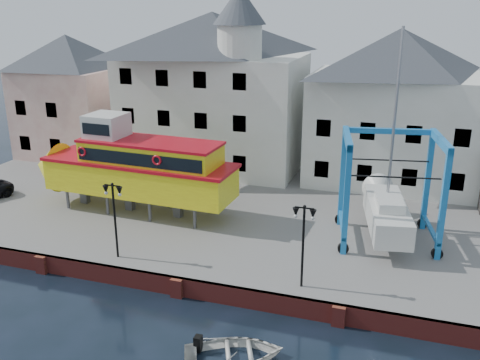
% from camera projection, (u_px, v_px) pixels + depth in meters
% --- Properties ---
extents(ground, '(140.00, 140.00, 0.00)m').
position_uv_depth(ground, '(178.00, 296.00, 26.72)').
color(ground, black).
rests_on(ground, ground).
extents(hardstanding, '(44.00, 22.00, 1.00)m').
position_uv_depth(hardstanding, '(244.00, 209.00, 36.46)').
color(hardstanding, slate).
rests_on(hardstanding, ground).
extents(quay_wall, '(44.00, 0.47, 1.00)m').
position_uv_depth(quay_wall, '(178.00, 286.00, 26.66)').
color(quay_wall, maroon).
rests_on(quay_wall, ground).
extents(building_pink, '(8.00, 7.00, 10.30)m').
position_uv_depth(building_pink, '(71.00, 96.00, 46.23)').
color(building_pink, tan).
rests_on(building_pink, hardstanding).
extents(building_white_main, '(14.00, 8.30, 14.00)m').
position_uv_depth(building_white_main, '(214.00, 89.00, 42.35)').
color(building_white_main, white).
rests_on(building_white_main, hardstanding).
extents(building_white_right, '(12.00, 8.00, 11.20)m').
position_uv_depth(building_white_right, '(395.00, 107.00, 39.06)').
color(building_white_right, white).
rests_on(building_white_right, hardstanding).
extents(lamp_post_left, '(1.12, 0.32, 4.20)m').
position_uv_depth(lamp_post_left, '(114.00, 201.00, 27.64)').
color(lamp_post_left, black).
rests_on(lamp_post_left, hardstanding).
extents(lamp_post_right, '(1.12, 0.32, 4.20)m').
position_uv_depth(lamp_post_right, '(304.00, 226.00, 24.70)').
color(lamp_post_right, black).
rests_on(lamp_post_right, hardstanding).
extents(tour_boat, '(14.51, 4.08, 6.26)m').
position_uv_depth(tour_boat, '(128.00, 167.00, 34.14)').
color(tour_boat, '#59595E').
rests_on(tour_boat, hardstanding).
extents(travel_lift, '(6.21, 8.05, 11.82)m').
position_uv_depth(travel_lift, '(386.00, 203.00, 30.65)').
color(travel_lift, '#1969B4').
rests_on(travel_lift, hardstanding).
extents(motorboat_b, '(4.90, 4.29, 0.84)m').
position_uv_depth(motorboat_b, '(234.00, 359.00, 22.07)').
color(motorboat_b, silver).
rests_on(motorboat_b, ground).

